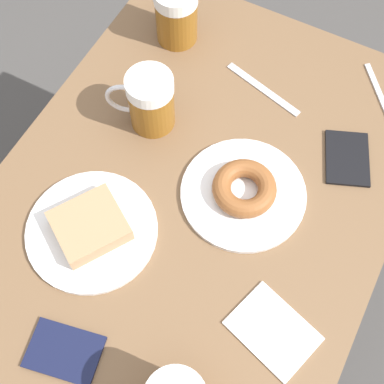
{
  "coord_description": "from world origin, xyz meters",
  "views": [
    {
      "loc": [
        -0.22,
        0.41,
        1.69
      ],
      "look_at": [
        0.0,
        0.0,
        0.76
      ],
      "focal_mm": 50.0,
      "sensor_mm": 36.0,
      "label": 1
    }
  ],
  "objects": [
    {
      "name": "plate_with_cake",
      "position": [
        0.14,
        0.16,
        0.75
      ],
      "size": [
        0.25,
        0.25,
        0.05
      ],
      "color": "white",
      "rests_on": "table"
    },
    {
      "name": "beer_mug_left",
      "position": [
        0.16,
        -0.12,
        0.81
      ],
      "size": [
        0.14,
        0.1,
        0.14
      ],
      "color": "#8C5619",
      "rests_on": "table"
    },
    {
      "name": "knife",
      "position": [
        -0.02,
        -0.31,
        0.74
      ],
      "size": [
        0.19,
        0.07,
        0.0
      ],
      "rotation": [
        0.0,
        0.0,
        4.44
      ],
      "color": "silver",
      "rests_on": "table"
    },
    {
      "name": "beer_mug_right",
      "position": [
        0.23,
        -0.35,
        0.81
      ],
      "size": [
        0.14,
        0.1,
        0.14
      ],
      "color": "#8C5619",
      "rests_on": "table"
    },
    {
      "name": "passport_near_edge",
      "position": [
        0.06,
        0.37,
        0.74
      ],
      "size": [
        0.14,
        0.11,
        0.01
      ],
      "rotation": [
        0.0,
        0.0,
        4.92
      ],
      "color": "#141938",
      "rests_on": "table"
    },
    {
      "name": "plate_with_donut",
      "position": [
        -0.09,
        -0.05,
        0.75
      ],
      "size": [
        0.25,
        0.25,
        0.05
      ],
      "color": "white",
      "rests_on": "table"
    },
    {
      "name": "fork",
      "position": [
        -0.25,
        -0.41,
        0.74
      ],
      "size": [
        0.12,
        0.15,
        0.0
      ],
      "rotation": [
        0.0,
        0.0,
        3.81
      ],
      "color": "silver",
      "rests_on": "table"
    },
    {
      "name": "passport_far_edge",
      "position": [
        -0.24,
        -0.22,
        0.74
      ],
      "size": [
        0.13,
        0.15,
        0.01
      ],
      "rotation": [
        0.0,
        0.0,
        3.53
      ],
      "color": "black",
      "rests_on": "table"
    },
    {
      "name": "napkin_folded",
      "position": [
        -0.25,
        0.17,
        0.74
      ],
      "size": [
        0.17,
        0.15,
        0.0
      ],
      "rotation": [
        0.0,
        0.0,
        2.84
      ],
      "color": "white",
      "rests_on": "table"
    },
    {
      "name": "ground_plane",
      "position": [
        0.0,
        0.0,
        0.0
      ],
      "size": [
        8.0,
        8.0,
        0.0
      ],
      "primitive_type": "plane",
      "color": "#474442"
    },
    {
      "name": "table",
      "position": [
        0.0,
        0.0,
        0.67
      ],
      "size": [
        0.77,
        1.06,
        0.74
      ],
      "color": "brown",
      "rests_on": "ground_plane"
    }
  ]
}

